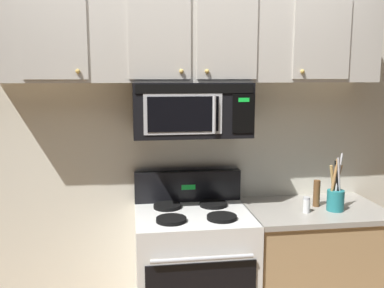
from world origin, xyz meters
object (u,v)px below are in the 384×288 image
at_px(salt_shaker, 306,205).
at_px(pepper_mill, 317,193).
at_px(stove_range, 193,275).
at_px(utensil_crock_teal, 336,196).
at_px(over_range_microwave, 191,109).

bearing_deg(salt_shaker, pepper_mill, 44.76).
bearing_deg(pepper_mill, stove_range, -178.20).
height_order(stove_range, utensil_crock_teal, utensil_crock_teal).
xyz_separation_m(utensil_crock_teal, salt_shaker, (-0.21, -0.02, -0.05)).
relative_size(salt_shaker, pepper_mill, 0.57).
height_order(over_range_microwave, utensil_crock_teal, over_range_microwave).
distance_m(over_range_microwave, salt_shaker, 0.99).
height_order(stove_range, over_range_microwave, over_range_microwave).
relative_size(over_range_microwave, salt_shaker, 7.22).
xyz_separation_m(over_range_microwave, pepper_mill, (0.86, -0.09, -0.58)).
xyz_separation_m(over_range_microwave, utensil_crock_teal, (0.95, -0.20, -0.58)).
height_order(stove_range, salt_shaker, stove_range).
bearing_deg(salt_shaker, stove_range, 172.66).
relative_size(utensil_crock_teal, salt_shaker, 3.69).
bearing_deg(salt_shaker, over_range_microwave, 164.03).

